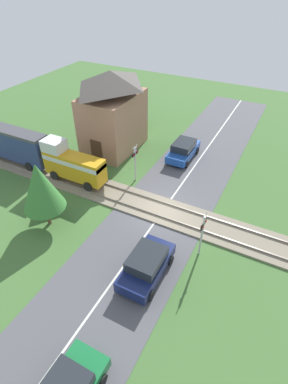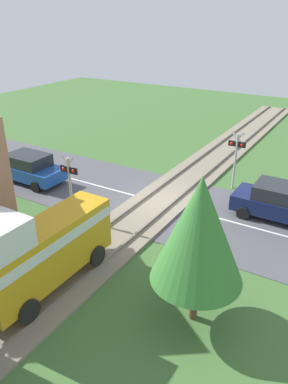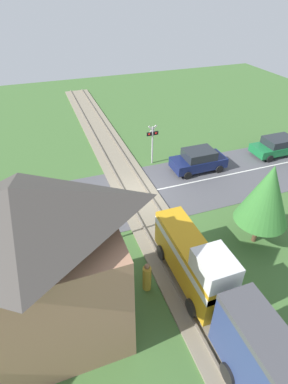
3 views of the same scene
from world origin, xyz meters
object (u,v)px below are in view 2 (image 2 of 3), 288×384
at_px(car_near_crossing, 279,202).
at_px(pedestrian_by_station, 18,249).
at_px(car_far_side, 29,168).
at_px(crossing_signal_west_approach, 236,153).
at_px(crossing_signal_east_approach, 70,180).

distance_m(car_near_crossing, pedestrian_by_station, 11.30).
xyz_separation_m(car_far_side, crossing_signal_west_approach, (-10.01, -5.01, 1.18)).
xyz_separation_m(crossing_signal_east_approach, pedestrian_by_station, (-0.58, 3.63, -1.28)).
bearing_deg(car_far_side, car_near_crossing, -167.36).
distance_m(car_near_crossing, car_far_side, 13.16).
bearing_deg(pedestrian_by_station, car_far_side, -45.96).
xyz_separation_m(car_far_side, crossing_signal_east_approach, (-4.99, 2.13, 1.18)).
bearing_deg(crossing_signal_east_approach, car_far_side, -23.14).
xyz_separation_m(car_near_crossing, car_far_side, (12.85, 2.88, -0.02)).
bearing_deg(crossing_signal_west_approach, car_near_crossing, 143.11).
height_order(crossing_signal_west_approach, pedestrian_by_station, crossing_signal_west_approach).
height_order(car_far_side, pedestrian_by_station, pedestrian_by_station).
bearing_deg(crossing_signal_west_approach, crossing_signal_east_approach, 54.91).
relative_size(car_far_side, crossing_signal_east_approach, 1.32).
bearing_deg(crossing_signal_east_approach, car_near_crossing, -147.47).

